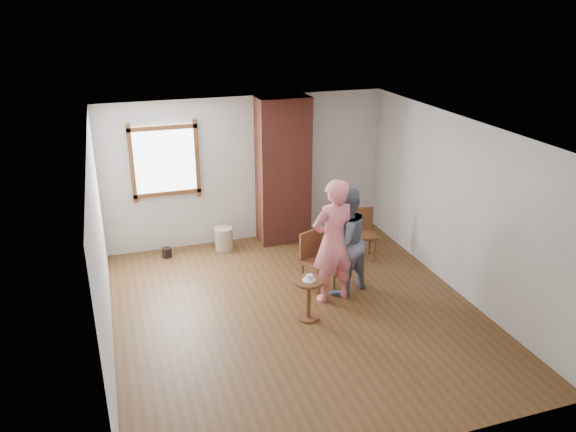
{
  "coord_description": "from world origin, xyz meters",
  "views": [
    {
      "loc": [
        -2.26,
        -6.49,
        4.2
      ],
      "look_at": [
        0.13,
        0.8,
        1.15
      ],
      "focal_mm": 35.0,
      "sensor_mm": 36.0,
      "label": 1
    }
  ],
  "objects_px": {
    "dining_chair_right": "(362,231)",
    "man": "(344,241)",
    "stoneware_crock": "(224,239)",
    "person_pink": "(333,241)",
    "side_table": "(309,293)",
    "dining_chair_left": "(315,257)"
  },
  "relations": [
    {
      "from": "dining_chair_left",
      "to": "man",
      "type": "height_order",
      "value": "man"
    },
    {
      "from": "dining_chair_left",
      "to": "man",
      "type": "relative_size",
      "value": 0.55
    },
    {
      "from": "dining_chair_right",
      "to": "man",
      "type": "bearing_deg",
      "value": -117.83
    },
    {
      "from": "stoneware_crock",
      "to": "person_pink",
      "type": "relative_size",
      "value": 0.22
    },
    {
      "from": "stoneware_crock",
      "to": "dining_chair_left",
      "type": "bearing_deg",
      "value": -59.9
    },
    {
      "from": "side_table",
      "to": "man",
      "type": "relative_size",
      "value": 0.37
    },
    {
      "from": "dining_chair_left",
      "to": "person_pink",
      "type": "xyz_separation_m",
      "value": [
        0.11,
        -0.41,
        0.42
      ]
    },
    {
      "from": "stoneware_crock",
      "to": "side_table",
      "type": "xyz_separation_m",
      "value": [
        0.63,
        -2.6,
        0.2
      ]
    },
    {
      "from": "dining_chair_right",
      "to": "stoneware_crock",
      "type": "bearing_deg",
      "value": 164.6
    },
    {
      "from": "stoneware_crock",
      "to": "person_pink",
      "type": "distance_m",
      "value": 2.58
    },
    {
      "from": "dining_chair_right",
      "to": "side_table",
      "type": "bearing_deg",
      "value": -124.16
    },
    {
      "from": "dining_chair_right",
      "to": "man",
      "type": "xyz_separation_m",
      "value": [
        -0.78,
        -0.99,
        0.34
      ]
    },
    {
      "from": "side_table",
      "to": "man",
      "type": "bearing_deg",
      "value": 37.18
    },
    {
      "from": "side_table",
      "to": "man",
      "type": "distance_m",
      "value": 1.04
    },
    {
      "from": "stoneware_crock",
      "to": "man",
      "type": "relative_size",
      "value": 0.24
    },
    {
      "from": "stoneware_crock",
      "to": "man",
      "type": "height_order",
      "value": "man"
    },
    {
      "from": "dining_chair_right",
      "to": "man",
      "type": "relative_size",
      "value": 0.53
    },
    {
      "from": "stoneware_crock",
      "to": "dining_chair_left",
      "type": "height_order",
      "value": "dining_chair_left"
    },
    {
      "from": "stoneware_crock",
      "to": "man",
      "type": "xyz_separation_m",
      "value": [
        1.38,
        -2.03,
        0.62
      ]
    },
    {
      "from": "side_table",
      "to": "person_pink",
      "type": "xyz_separation_m",
      "value": [
        0.52,
        0.41,
        0.52
      ]
    },
    {
      "from": "dining_chair_right",
      "to": "side_table",
      "type": "height_order",
      "value": "dining_chair_right"
    },
    {
      "from": "dining_chair_left",
      "to": "person_pink",
      "type": "height_order",
      "value": "person_pink"
    }
  ]
}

